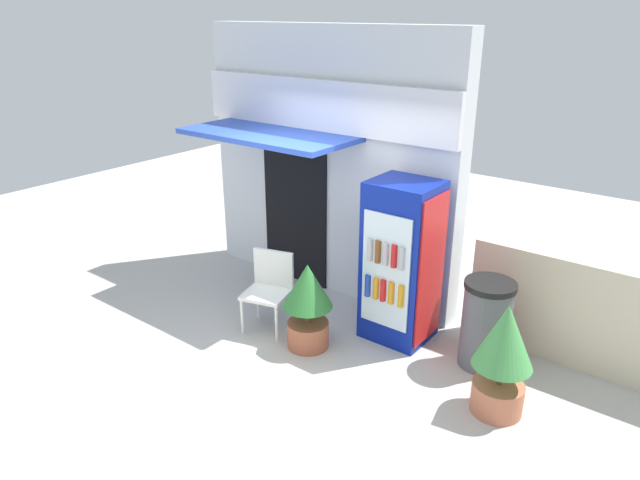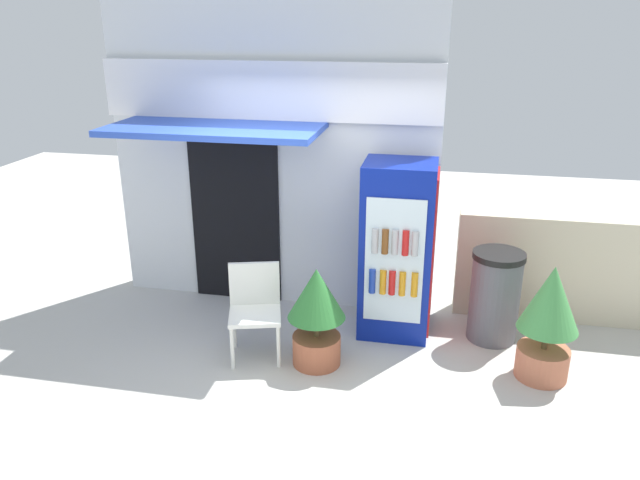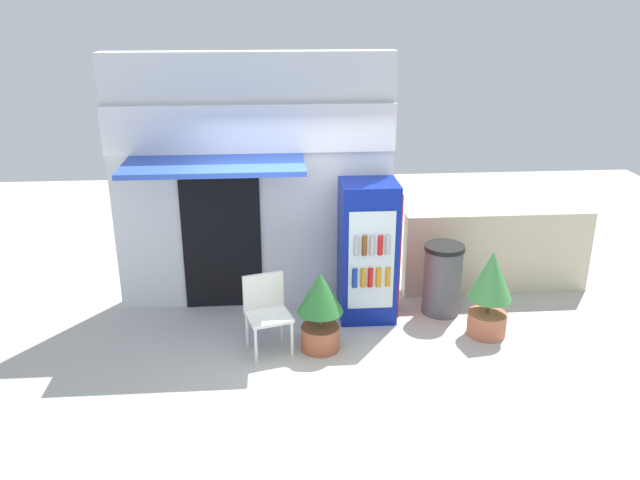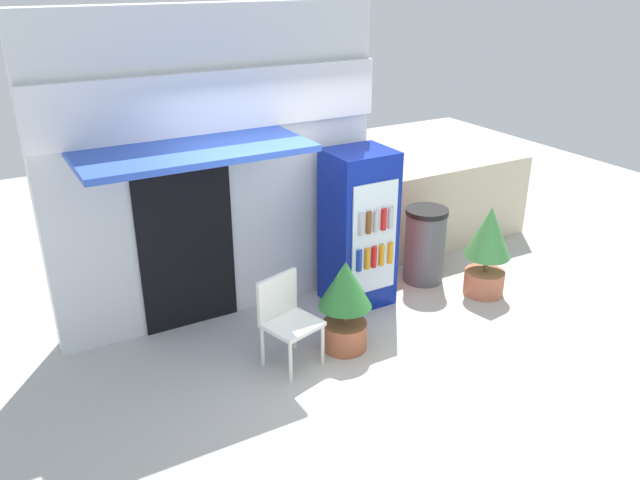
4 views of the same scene
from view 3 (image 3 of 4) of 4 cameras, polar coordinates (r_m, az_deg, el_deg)
name	(u,v)px [view 3 (image 3 of 4)]	position (r m, az deg, el deg)	size (l,w,h in m)	color
ground	(310,363)	(7.30, -0.89, -10.84)	(16.00, 16.00, 0.00)	beige
storefront_building	(251,182)	(8.15, -6.09, 5.16)	(3.51, 1.26, 3.23)	silver
drink_cooler	(368,251)	(7.96, 4.28, -1.01)	(0.71, 0.67, 1.76)	navy
plastic_chair	(266,307)	(7.39, -4.77, -5.96)	(0.58, 0.56, 0.88)	white
potted_plant_near_shop	(320,306)	(7.32, 0.02, -5.87)	(0.53, 0.53, 0.95)	#AD5B3D
potted_plant_curbside	(490,289)	(7.85, 14.81, -4.19)	(0.52, 0.52, 1.07)	#BC6B4C
trash_bin	(442,279)	(8.34, 10.77, -3.40)	(0.50, 0.50, 0.92)	#595960
stone_boundary_wall	(497,252)	(9.08, 15.38, -1.07)	(2.55, 0.24, 1.13)	beige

